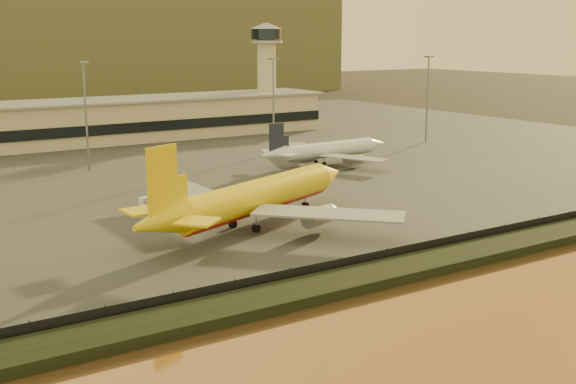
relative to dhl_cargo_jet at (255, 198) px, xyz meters
The scene contains 11 objects.
ground 15.88m from the dhl_cargo_jet, 79.08° to the right, with size 900.00×900.00×0.00m, color black.
embankment 32.21m from the dhl_cargo_jet, 84.87° to the right, with size 320.00×7.00×1.40m, color black.
tarmac 80.41m from the dhl_cargo_jet, 87.96° to the left, with size 320.00×220.00×0.20m, color #2D2D2D.
perimeter_fence 28.19m from the dhl_cargo_jet, 84.14° to the right, with size 300.00×0.05×2.20m, color black.
terminal_building 111.38m from the dhl_cargo_jet, 96.01° to the left, with size 202.00×25.00×12.60m.
control_tower 138.16m from the dhl_cargo_jet, 57.92° to the left, with size 11.20×11.20×35.50m.
apron_light_masts 63.70m from the dhl_cargo_jet, 73.48° to the left, with size 152.20×12.20×25.40m.
dhl_cargo_jet is the anchor object (origin of this frame).
white_narrowbody_jet 62.66m from the dhl_cargo_jet, 43.12° to the left, with size 38.51×37.59×11.07m.
gse_vehicle_yellow 22.86m from the dhl_cargo_jet, 58.00° to the left, with size 4.16×1.87×1.87m, color #DCB70B.
gse_vehicle_white 26.07m from the dhl_cargo_jet, 110.17° to the left, with size 3.56×1.60×1.60m, color silver.
Camera 1 is at (-61.48, -85.88, 31.15)m, focal length 45.00 mm.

